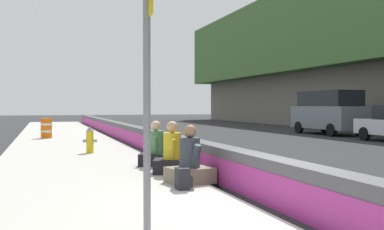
{
  "coord_description": "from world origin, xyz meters",
  "views": [
    {
      "loc": [
        -6.49,
        3.55,
        1.7
      ],
      "look_at": [
        8.98,
        -1.36,
        1.37
      ],
      "focal_mm": 43.64,
      "sensor_mm": 36.0,
      "label": 1
    }
  ],
  "objects_px": {
    "seated_person_rear": "(156,151)",
    "backpack": "(183,179)",
    "seated_person_middle": "(172,157)",
    "parked_car_fourth": "(328,111)",
    "fire_hydrant": "(90,139)",
    "construction_barrel": "(46,128)",
    "route_sign_post": "(147,63)",
    "seated_person_foreground": "(190,165)"
  },
  "relations": [
    {
      "from": "backpack",
      "to": "parked_car_fourth",
      "type": "xyz_separation_m",
      "value": [
        15.35,
        -13.44,
        1.02
      ]
    },
    {
      "from": "seated_person_rear",
      "to": "parked_car_fourth",
      "type": "distance_m",
      "value": 17.7
    },
    {
      "from": "backpack",
      "to": "construction_barrel",
      "type": "relative_size",
      "value": 0.42
    },
    {
      "from": "seated_person_foreground",
      "to": "parked_car_fourth",
      "type": "xyz_separation_m",
      "value": [
        14.7,
        -13.11,
        0.85
      ]
    },
    {
      "from": "seated_person_rear",
      "to": "construction_barrel",
      "type": "height_order",
      "value": "seated_person_rear"
    },
    {
      "from": "seated_person_middle",
      "to": "parked_car_fourth",
      "type": "bearing_deg",
      "value": -44.61
    },
    {
      "from": "fire_hydrant",
      "to": "parked_car_fourth",
      "type": "xyz_separation_m",
      "value": [
        8.0,
        -14.47,
        0.77
      ]
    },
    {
      "from": "seated_person_foreground",
      "to": "backpack",
      "type": "bearing_deg",
      "value": 152.6
    },
    {
      "from": "seated_person_foreground",
      "to": "seated_person_rear",
      "type": "bearing_deg",
      "value": 0.64
    },
    {
      "from": "seated_person_middle",
      "to": "seated_person_rear",
      "type": "height_order",
      "value": "seated_person_middle"
    },
    {
      "from": "seated_person_middle",
      "to": "parked_car_fourth",
      "type": "relative_size",
      "value": 0.23
    },
    {
      "from": "fire_hydrant",
      "to": "parked_car_fourth",
      "type": "distance_m",
      "value": 16.55
    },
    {
      "from": "backpack",
      "to": "route_sign_post",
      "type": "bearing_deg",
      "value": 155.3
    },
    {
      "from": "fire_hydrant",
      "to": "seated_person_middle",
      "type": "relative_size",
      "value": 0.73
    },
    {
      "from": "fire_hydrant",
      "to": "construction_barrel",
      "type": "distance_m",
      "value": 7.87
    },
    {
      "from": "seated_person_rear",
      "to": "parked_car_fourth",
      "type": "relative_size",
      "value": 0.23
    },
    {
      "from": "parked_car_fourth",
      "to": "backpack",
      "type": "bearing_deg",
      "value": 138.79
    },
    {
      "from": "fire_hydrant",
      "to": "seated_person_middle",
      "type": "xyz_separation_m",
      "value": [
        -5.26,
        -1.38,
        -0.07
      ]
    },
    {
      "from": "route_sign_post",
      "to": "seated_person_foreground",
      "type": "xyz_separation_m",
      "value": [
        3.4,
        -1.6,
        -1.7
      ]
    },
    {
      "from": "fire_hydrant",
      "to": "construction_barrel",
      "type": "xyz_separation_m",
      "value": [
        7.76,
        1.34,
        0.03
      ]
    },
    {
      "from": "route_sign_post",
      "to": "seated_person_foreground",
      "type": "distance_m",
      "value": 4.13
    },
    {
      "from": "seated_person_foreground",
      "to": "seated_person_rear",
      "type": "xyz_separation_m",
      "value": [
        2.88,
        0.03,
        -0.0
      ]
    },
    {
      "from": "route_sign_post",
      "to": "seated_person_rear",
      "type": "xyz_separation_m",
      "value": [
        6.28,
        -1.57,
        -1.71
      ]
    },
    {
      "from": "seated_person_rear",
      "to": "backpack",
      "type": "relative_size",
      "value": 2.91
    },
    {
      "from": "fire_hydrant",
      "to": "seated_person_foreground",
      "type": "height_order",
      "value": "seated_person_foreground"
    },
    {
      "from": "seated_person_foreground",
      "to": "construction_barrel",
      "type": "bearing_deg",
      "value": 10.57
    },
    {
      "from": "fire_hydrant",
      "to": "construction_barrel",
      "type": "height_order",
      "value": "construction_barrel"
    },
    {
      "from": "seated_person_foreground",
      "to": "seated_person_rear",
      "type": "relative_size",
      "value": 1.0
    },
    {
      "from": "route_sign_post",
      "to": "fire_hydrant",
      "type": "xyz_separation_m",
      "value": [
        10.11,
        -0.24,
        -1.62
      ]
    },
    {
      "from": "seated_person_middle",
      "to": "backpack",
      "type": "xyz_separation_m",
      "value": [
        -2.09,
        0.36,
        -0.18
      ]
    },
    {
      "from": "seated_person_middle",
      "to": "seated_person_rear",
      "type": "distance_m",
      "value": 1.44
    },
    {
      "from": "fire_hydrant",
      "to": "seated_person_foreground",
      "type": "relative_size",
      "value": 0.75
    },
    {
      "from": "seated_person_foreground",
      "to": "seated_person_middle",
      "type": "distance_m",
      "value": 1.44
    },
    {
      "from": "fire_hydrant",
      "to": "seated_person_rear",
      "type": "height_order",
      "value": "seated_person_rear"
    },
    {
      "from": "backpack",
      "to": "parked_car_fourth",
      "type": "height_order",
      "value": "parked_car_fourth"
    },
    {
      "from": "seated_person_foreground",
      "to": "parked_car_fourth",
      "type": "relative_size",
      "value": 0.23
    },
    {
      "from": "route_sign_post",
      "to": "parked_car_fourth",
      "type": "height_order",
      "value": "route_sign_post"
    },
    {
      "from": "fire_hydrant",
      "to": "seated_person_middle",
      "type": "height_order",
      "value": "seated_person_middle"
    },
    {
      "from": "route_sign_post",
      "to": "seated_person_middle",
      "type": "distance_m",
      "value": 5.38
    },
    {
      "from": "seated_person_rear",
      "to": "parked_car_fourth",
      "type": "height_order",
      "value": "parked_car_fourth"
    },
    {
      "from": "backpack",
      "to": "seated_person_middle",
      "type": "bearing_deg",
      "value": -9.7
    },
    {
      "from": "route_sign_post",
      "to": "parked_car_fourth",
      "type": "relative_size",
      "value": 0.7
    }
  ]
}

